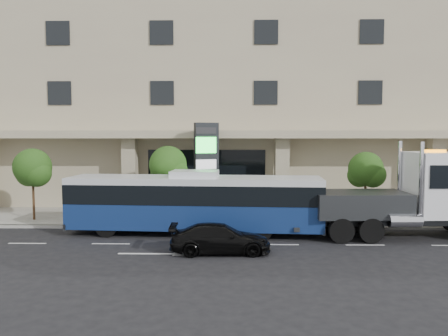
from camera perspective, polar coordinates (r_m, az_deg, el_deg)
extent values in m
plane|color=black|center=(22.42, -3.49, -8.97)|extent=(120.00, 120.00, 0.00)
cube|color=gray|center=(27.28, -2.64, -6.41)|extent=(120.00, 6.00, 0.15)
cube|color=gray|center=(24.34, -3.11, -7.72)|extent=(120.00, 0.30, 0.15)
cube|color=tan|center=(37.60, -1.62, 11.73)|extent=(60.00, 15.00, 20.00)
cube|color=tan|center=(28.60, -2.44, 4.42)|extent=(60.00, 2.80, 0.50)
cube|color=black|center=(29.92, -2.28, -1.44)|extent=(8.00, 0.12, 4.00)
cube|color=tan|center=(29.45, -12.18, -0.75)|extent=(0.90, 0.90, 4.90)
cube|color=tan|center=(28.84, 7.55, -0.79)|extent=(0.90, 0.90, 4.90)
cube|color=tan|center=(31.56, 25.90, -0.75)|extent=(0.90, 0.90, 4.90)
cylinder|color=#422B19|center=(28.18, -23.63, -3.38)|extent=(0.14, 0.14, 2.80)
sphere|color=#214A15|center=(28.01, -23.73, 0.11)|extent=(2.20, 2.20, 2.20)
sphere|color=#214A15|center=(27.71, -23.23, -0.59)|extent=(1.65, 1.65, 1.65)
sphere|color=#214A15|center=(28.35, -24.09, -0.67)|extent=(1.54, 1.54, 1.54)
cylinder|color=#422B19|center=(25.87, -7.29, -3.56)|extent=(0.14, 0.14, 2.94)
sphere|color=#214A15|center=(25.68, -7.33, 0.44)|extent=(2.20, 2.20, 2.20)
sphere|color=#214A15|center=(25.46, -6.61, -0.35)|extent=(1.65, 1.65, 1.65)
sphere|color=#214A15|center=(25.96, -7.91, -0.46)|extent=(1.54, 1.54, 1.54)
cylinder|color=#422B19|center=(26.74, 17.95, -3.70)|extent=(0.14, 0.14, 2.73)
sphere|color=#214A15|center=(26.56, 18.03, -0.12)|extent=(2.00, 2.00, 2.00)
sphere|color=#214A15|center=(26.50, 18.86, -0.83)|extent=(1.50, 1.50, 1.50)
sphere|color=#214A15|center=(26.70, 17.27, -0.92)|extent=(1.40, 1.40, 1.40)
cylinder|color=black|center=(23.00, -15.09, -7.38)|extent=(1.10, 0.39, 1.09)
cylinder|color=black|center=(25.12, -13.32, -6.37)|extent=(1.10, 0.39, 1.09)
cylinder|color=black|center=(21.68, 4.95, -7.97)|extent=(1.10, 0.39, 1.09)
cylinder|color=black|center=(23.91, 4.93, -6.81)|extent=(1.10, 0.39, 1.09)
cube|color=navy|center=(22.94, -3.81, -6.03)|extent=(13.17, 3.52, 1.30)
cube|color=black|center=(22.77, -3.83, -3.21)|extent=(13.17, 3.56, 0.98)
cube|color=silver|center=(22.69, -3.84, -1.58)|extent=(13.17, 3.52, 0.33)
cube|color=silver|center=(22.66, -3.84, -0.76)|extent=(2.49, 1.88, 0.33)
cube|color=#2D3033|center=(24.83, -18.84, -6.74)|extent=(0.31, 2.72, 0.33)
cube|color=#2D3033|center=(23.01, 12.47, -7.47)|extent=(0.31, 2.72, 0.33)
cube|color=#2D3033|center=(23.97, 22.57, -6.27)|extent=(9.40, 1.51, 0.44)
cube|color=white|center=(24.31, 25.66, -1.90)|extent=(2.32, 2.85, 3.19)
cylinder|color=silver|center=(22.66, 24.35, -1.58)|extent=(0.21, 0.21, 3.74)
cylinder|color=silver|center=(24.86, 21.93, -1.02)|extent=(0.21, 0.21, 3.74)
cube|color=#2D3033|center=(22.98, 17.21, -4.49)|extent=(4.74, 2.84, 1.21)
cube|color=#2D3033|center=(22.39, 10.72, -6.32)|extent=(1.77, 0.39, 0.24)
cube|color=#2D3033|center=(22.35, 9.03, -7.47)|extent=(0.36, 1.99, 0.20)
cube|color=orange|center=(24.20, 25.79, 1.99)|extent=(1.01, 0.43, 0.15)
cylinder|color=black|center=(22.17, 18.65, -7.74)|extent=(1.23, 0.41, 1.21)
cylinder|color=black|center=(24.31, 16.78, -6.64)|extent=(1.23, 0.41, 1.21)
cylinder|color=black|center=(21.73, 15.07, -7.90)|extent=(1.23, 0.41, 1.21)
cylinder|color=black|center=(23.91, 13.49, -6.76)|extent=(1.23, 0.41, 1.21)
imported|color=black|center=(19.32, -0.51, -9.18)|extent=(4.47, 1.97, 1.27)
cube|color=black|center=(26.40, -2.31, -0.31)|extent=(1.51, 0.93, 5.75)
cube|color=#23D63F|center=(26.05, -2.36, 3.01)|extent=(1.19, 0.47, 0.96)
cube|color=silver|center=(26.10, -2.35, 0.48)|extent=(1.19, 0.47, 0.57)
cube|color=#262628|center=(26.04, -2.36, 4.90)|extent=(1.19, 0.47, 0.38)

